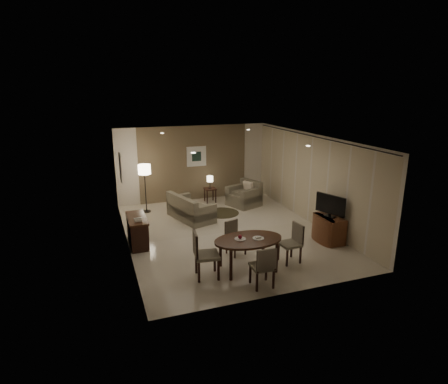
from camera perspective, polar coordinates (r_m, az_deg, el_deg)
name	(u,v)px	position (r m, az deg, el deg)	size (l,w,h in m)	color
room_shell	(222,184)	(10.74, -0.36, 1.30)	(5.50, 7.00, 2.70)	beige
taupe_accent	(194,163)	(13.62, -4.63, 4.38)	(3.96, 0.03, 2.70)	brown
curtain_wall	(310,180)	(11.54, 12.99, 1.77)	(0.08, 6.70, 2.58)	beige
curtain_rod	(313,136)	(11.30, 13.40, 8.27)	(0.03, 0.03, 6.80)	black
art_back_frame	(196,156)	(13.57, -4.22, 5.43)	(0.72, 0.03, 0.72)	silver
art_back_canvas	(197,156)	(13.56, -4.20, 5.42)	(0.34, 0.01, 0.34)	#1B3128
art_left_frame	(120,168)	(10.87, -15.50, 3.60)	(0.03, 0.60, 0.80)	silver
art_left_canvas	(121,168)	(10.87, -15.42, 3.61)	(0.01, 0.46, 0.64)	gray
downlight_nl	(193,153)	(8.00, -4.70, 5.97)	(0.10, 0.10, 0.01)	white
downlight_nr	(308,146)	(9.11, 12.69, 6.86)	(0.10, 0.10, 0.01)	white
downlight_fl	(162,133)	(11.48, -9.41, 8.83)	(0.10, 0.10, 0.01)	white
downlight_fr	(248,130)	(12.28, 3.72, 9.46)	(0.10, 0.10, 0.01)	white
console_desk	(137,231)	(10.15, -13.05, -5.79)	(0.48, 1.20, 0.75)	#422815
telephone	(138,219)	(9.73, -12.99, -4.09)	(0.20, 0.14, 0.09)	white
tv_cabinet	(329,229)	(10.50, 15.71, -5.41)	(0.48, 0.90, 0.70)	brown
flat_tv	(330,205)	(10.27, 15.90, -1.93)	(0.06, 0.88, 0.60)	black
dining_table	(248,254)	(8.63, 3.69, -9.43)	(1.58, 0.99, 0.74)	#422815
chair_near	(262,266)	(7.94, 5.81, -11.12)	(0.45, 0.45, 0.92)	#786F5C
chair_far	(236,238)	(9.33, 1.84, -7.07)	(0.41, 0.41, 0.84)	#786F5C
chair_left	(207,255)	(8.23, -2.62, -9.51)	(0.51, 0.51, 1.06)	#786F5C
chair_right	(290,244)	(9.05, 10.00, -7.74)	(0.45, 0.45, 0.93)	#786F5C
plate_a	(240,239)	(8.45, 2.47, -7.16)	(0.26, 0.26, 0.02)	white
plate_b	(258,238)	(8.51, 5.24, -7.03)	(0.26, 0.26, 0.02)	white
fruit_apple	(240,237)	(8.43, 2.47, -6.83)	(0.09, 0.09, 0.09)	maroon
napkin	(258,237)	(8.50, 5.24, -6.89)	(0.12, 0.08, 0.03)	white
round_rug	(222,213)	(12.39, -0.31, -3.19)	(1.12, 1.12, 0.01)	#443D26
sofa	(191,207)	(11.79, -5.06, -2.27)	(0.83, 1.66, 0.78)	#786F5C
armchair	(244,194)	(13.05, 3.04, -0.26)	(0.96, 0.91, 0.86)	#786F5C
side_table	(210,195)	(13.49, -2.13, -0.48)	(0.40, 0.40, 0.51)	black
table_lamp	(210,182)	(13.35, -2.15, 1.61)	(0.22, 0.22, 0.50)	#FFEAC1
floor_lamp	(145,189)	(12.55, -11.88, 0.51)	(0.41, 0.41, 1.60)	#FFE5B7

